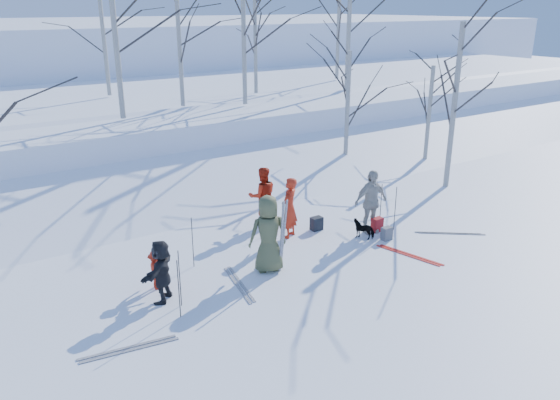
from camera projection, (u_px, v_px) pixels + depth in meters
ground at (312, 264)px, 14.10m from camera, size 120.00×120.00×0.00m
snow_ramp at (195, 187)px, 19.53m from camera, size 70.00×9.49×4.12m
snow_plateau at (107, 118)px, 27.06m from camera, size 70.00×18.00×2.20m
far_hill at (24, 62)px, 43.16m from camera, size 90.00×30.00×6.00m
skier_olive_center at (268, 234)px, 13.43m from camera, size 1.11×0.89×1.97m
skier_red_north at (289, 208)px, 15.44m from camera, size 0.77×0.69×1.77m
skier_redor_behind at (263, 196)px, 16.34m from camera, size 1.04×0.92×1.80m
skier_red_seated at (156, 270)px, 12.72m from camera, size 0.45×0.67×0.96m
skier_cream_east at (371, 202)px, 15.73m from camera, size 1.14×0.54×1.89m
skier_grey_west at (161, 271)px, 12.13m from camera, size 1.26×1.27×1.46m
dog at (364, 229)px, 15.59m from camera, size 0.61×0.69×0.54m
upright_ski_left at (282, 237)px, 13.35m from camera, size 0.10×0.17×1.90m
upright_ski_right at (284, 235)px, 13.46m from camera, size 0.14×0.23×1.89m
ski_pair_a at (409, 255)px, 14.56m from camera, size 1.10×1.99×0.02m
ski_pair_b at (450, 233)px, 15.93m from camera, size 2.04×2.09×0.02m
ski_pair_c at (239, 284)px, 13.04m from camera, size 0.90×1.97×0.02m
ski_pair_d at (129, 349)px, 10.59m from camera, size 0.75×1.96×0.02m
ski_pole_a at (179, 289)px, 11.48m from camera, size 0.02×0.02×1.34m
ski_pole_b at (395, 209)px, 16.00m from camera, size 0.02×0.02×1.34m
ski_pole_c at (180, 278)px, 11.92m from camera, size 0.02×0.02×1.34m
ski_pole_d at (381, 205)px, 16.24m from camera, size 0.02×0.02×1.34m
ski_pole_e at (289, 202)px, 16.52m from camera, size 0.02×0.02×1.34m
ski_pole_f at (193, 242)px, 13.72m from camera, size 0.02×0.02×1.34m
backpack_red at (377, 225)px, 16.03m from camera, size 0.32×0.22×0.42m
backpack_grey at (387, 233)px, 15.47m from camera, size 0.30×0.20×0.38m
backpack_dark at (317, 224)px, 16.14m from camera, size 0.34×0.24×0.40m
birch_plateau_a at (244, 32)px, 22.86m from camera, size 4.82×4.82×6.03m
birch_plateau_b at (114, 24)px, 19.76m from camera, size 5.41×5.41×6.87m
birch_plateau_c at (339, 23)px, 30.96m from camera, size 4.98×4.98×6.26m
birch_plateau_d at (350, 8)px, 26.59m from camera, size 6.09×6.09×7.84m
birch_plateau_h at (103, 36)px, 25.27m from camera, size 4.45×4.45×5.49m
birch_plateau_i at (255, 42)px, 26.03m from camera, size 4.00×4.00×4.85m
birch_plateau_j at (179, 46)px, 22.60m from camera, size 4.08×4.08×4.97m
birch_edge_b at (454, 108)px, 19.12m from camera, size 4.65×4.65×5.78m
birch_edge_c at (429, 116)px, 22.22m from camera, size 3.42×3.42×4.04m
birch_edge_e at (347, 112)px, 21.43m from camera, size 3.86×3.86×4.65m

